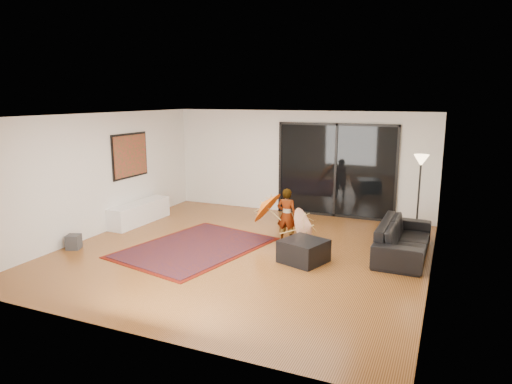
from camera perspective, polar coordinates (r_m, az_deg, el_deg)
The scene contains 17 objects.
floor at distance 9.20m, azimuth -1.63°, elevation -7.49°, with size 7.00×7.00×0.00m, color #9C5C2A.
ceiling at distance 8.69m, azimuth -1.74°, elevation 9.56°, with size 7.00×7.00×0.00m, color white.
wall_back at distance 12.07m, azimuth 5.36°, elevation 3.70°, with size 7.00×7.00×0.00m, color silver.
wall_front at distance 5.95m, azimuth -16.10°, elevation -5.15°, with size 7.00×7.00×0.00m, color silver.
wall_left at distance 10.78m, azimuth -18.81°, elevation 2.15°, with size 7.00×7.00×0.00m, color silver.
wall_right at distance 8.05m, azimuth 21.53°, elevation -1.15°, with size 7.00×7.00×0.00m, color silver.
sliding_door at distance 11.80m, azimuth 9.92°, elevation 2.65°, with size 3.06×0.07×2.40m.
painting at distance 11.47m, azimuth -15.45°, elevation 4.41°, with size 0.04×1.28×1.08m.
media_console at distance 11.57m, azimuth -14.35°, elevation -2.51°, with size 0.46×1.84×0.51m, color white.
speaker at distance 10.04m, azimuth -21.83°, elevation -5.81°, with size 0.26×0.26×0.29m, color #424244.
persian_rug at distance 9.52m, azimuth -7.61°, elevation -6.86°, with size 2.78×3.45×0.02m.
sofa at distance 9.40m, azimuth 17.96°, elevation -5.54°, with size 2.27×0.89×0.66m, color black.
ottoman at distance 8.65m, azimuth 5.97°, elevation -7.34°, with size 0.74×0.74×0.42m, color black.
floor_lamp at distance 10.33m, azimuth 19.85°, elevation 2.28°, with size 0.32×0.32×1.84m.
child at distance 9.68m, azimuth 3.85°, elevation -2.93°, with size 0.43×0.28×1.17m, color #999999.
parasol_orange at distance 9.79m, azimuth 0.73°, elevation -1.82°, with size 0.63×0.80×0.87m.
parasol_white at distance 9.39m, azimuth 7.00°, elevation -3.96°, with size 0.52×0.85×0.91m.
Camera 1 is at (3.67, -7.87, 3.04)m, focal length 32.00 mm.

